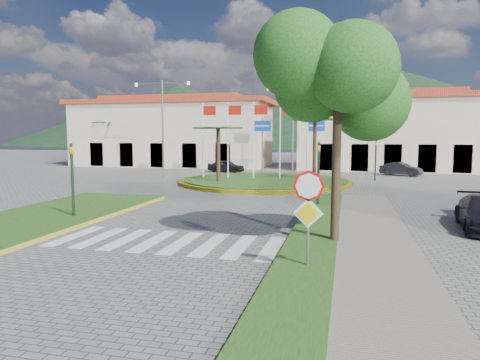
% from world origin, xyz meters
% --- Properties ---
extents(ground, '(160.00, 160.00, 0.00)m').
position_xyz_m(ground, '(0.00, 0.00, 0.00)').
color(ground, slate).
rests_on(ground, ground).
extents(sidewalk_right, '(4.00, 28.00, 0.15)m').
position_xyz_m(sidewalk_right, '(6.00, 2.00, 0.07)').
color(sidewalk_right, gray).
rests_on(sidewalk_right, ground).
extents(verge_right, '(1.60, 28.00, 0.18)m').
position_xyz_m(verge_right, '(4.80, 2.00, 0.09)').
color(verge_right, '#1E4714').
rests_on(verge_right, ground).
extents(median_left, '(5.00, 14.00, 0.18)m').
position_xyz_m(median_left, '(-6.50, 6.00, 0.09)').
color(median_left, '#1E4714').
rests_on(median_left, ground).
extents(crosswalk, '(8.00, 3.00, 0.01)m').
position_xyz_m(crosswalk, '(0.00, 4.00, 0.01)').
color(crosswalk, silver).
rests_on(crosswalk, ground).
extents(roundabout_island, '(12.70, 12.70, 6.00)m').
position_xyz_m(roundabout_island, '(0.00, 22.00, 0.17)').
color(roundabout_island, yellow).
rests_on(roundabout_island, ground).
extents(stop_sign, '(0.80, 0.11, 2.65)m').
position_xyz_m(stop_sign, '(4.90, 1.96, 1.79)').
color(stop_sign, slate).
rests_on(stop_sign, ground).
extents(deciduous_tree, '(3.60, 3.60, 6.80)m').
position_xyz_m(deciduous_tree, '(5.50, 5.00, 5.18)').
color(deciduous_tree, black).
rests_on(deciduous_tree, ground).
extents(traffic_light_left, '(0.15, 0.18, 3.20)m').
position_xyz_m(traffic_light_left, '(-5.20, 6.50, 1.94)').
color(traffic_light_left, black).
rests_on(traffic_light_left, ground).
extents(traffic_light_right, '(0.15, 0.18, 3.20)m').
position_xyz_m(traffic_light_right, '(4.50, 12.00, 1.94)').
color(traffic_light_right, black).
rests_on(traffic_light_right, ground).
extents(traffic_light_far, '(0.18, 0.15, 3.20)m').
position_xyz_m(traffic_light_far, '(8.00, 26.00, 1.94)').
color(traffic_light_far, black).
rests_on(traffic_light_far, ground).
extents(direction_sign_west, '(1.60, 0.14, 5.20)m').
position_xyz_m(direction_sign_west, '(-2.00, 30.97, 3.53)').
color(direction_sign_west, slate).
rests_on(direction_sign_west, ground).
extents(direction_sign_east, '(1.60, 0.14, 5.20)m').
position_xyz_m(direction_sign_east, '(3.00, 30.97, 3.53)').
color(direction_sign_east, slate).
rests_on(direction_sign_east, ground).
extents(street_lamp_centre, '(4.80, 0.16, 8.00)m').
position_xyz_m(street_lamp_centre, '(1.00, 30.00, 4.50)').
color(street_lamp_centre, slate).
rests_on(street_lamp_centre, ground).
extents(street_lamp_west, '(4.80, 0.16, 8.00)m').
position_xyz_m(street_lamp_west, '(-9.00, 24.00, 4.50)').
color(street_lamp_west, slate).
rests_on(street_lamp_west, ground).
extents(building_left, '(23.32, 9.54, 8.05)m').
position_xyz_m(building_left, '(-14.00, 38.00, 3.90)').
color(building_left, beige).
rests_on(building_left, ground).
extents(building_right, '(19.08, 9.54, 8.05)m').
position_xyz_m(building_right, '(10.00, 38.00, 3.90)').
color(building_right, beige).
rests_on(building_right, ground).
extents(hill_far_west, '(140.00, 140.00, 22.00)m').
position_xyz_m(hill_far_west, '(-55.00, 140.00, 11.00)').
color(hill_far_west, black).
rests_on(hill_far_west, ground).
extents(hill_far_mid, '(180.00, 180.00, 30.00)m').
position_xyz_m(hill_far_mid, '(15.00, 160.00, 15.00)').
color(hill_far_mid, black).
rests_on(hill_far_mid, ground).
extents(hill_near_back, '(110.00, 110.00, 16.00)m').
position_xyz_m(hill_near_back, '(-10.00, 130.00, 8.00)').
color(hill_near_back, black).
rests_on(hill_near_back, ground).
extents(white_van, '(4.68, 3.03, 1.20)m').
position_xyz_m(white_van, '(-14.59, 36.28, 0.60)').
color(white_van, silver).
rests_on(white_van, ground).
extents(car_dark_a, '(3.74, 2.03, 1.21)m').
position_xyz_m(car_dark_a, '(-5.39, 30.41, 0.60)').
color(car_dark_a, black).
rests_on(car_dark_a, ground).
extents(car_dark_b, '(3.70, 2.54, 1.16)m').
position_xyz_m(car_dark_b, '(10.44, 30.78, 0.58)').
color(car_dark_b, black).
rests_on(car_dark_b, ground).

